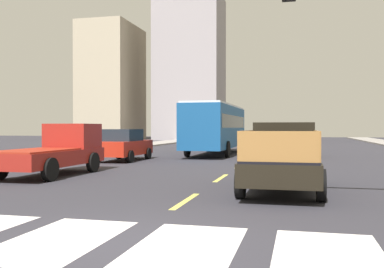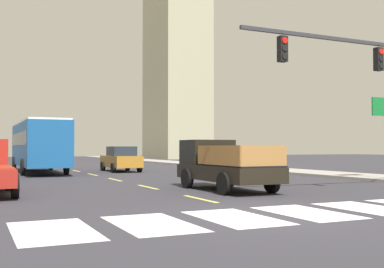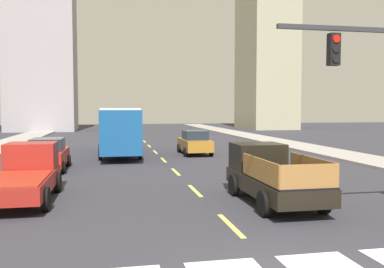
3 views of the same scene
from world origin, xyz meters
name	(u,v)px [view 2 (image 2 of 3)]	position (x,y,z in m)	size (l,w,h in m)	color
ground_plane	(272,215)	(0.00, 0.00, 0.00)	(160.00, 160.00, 0.00)	#2F2E36
sidewalk_right	(274,170)	(12.52, 18.00, 0.07)	(3.34, 110.00, 0.15)	#99938E
crosswalk_stripe_2	(53,231)	(-5.17, 0.00, 0.00)	(1.55, 2.90, 0.01)	white
crosswalk_stripe_3	(152,224)	(-3.10, 0.00, 0.00)	(1.55, 2.90, 0.01)	white
crosswalk_stripe_4	(235,218)	(-1.03, 0.00, 0.00)	(1.55, 2.90, 0.01)	white
crosswalk_stripe_5	(306,213)	(1.03, 0.00, 0.00)	(1.55, 2.90, 0.01)	white
crosswalk_stripe_6	(368,208)	(3.10, 0.00, 0.00)	(1.55, 2.90, 0.01)	white
lane_dash_0	(200,199)	(0.00, 4.00, 0.00)	(0.16, 2.40, 0.01)	#DED655
lane_dash_1	(148,187)	(0.00, 9.00, 0.00)	(0.16, 2.40, 0.01)	#DED655
lane_dash_2	(115,180)	(0.00, 14.00, 0.00)	(0.16, 2.40, 0.01)	#DED655
lane_dash_3	(93,175)	(0.00, 19.00, 0.00)	(0.16, 2.40, 0.01)	#DED655
lane_dash_4	(76,171)	(0.00, 24.00, 0.00)	(0.16, 2.40, 0.01)	#DED655
lane_dash_5	(64,168)	(0.00, 29.00, 0.00)	(0.16, 2.40, 0.01)	#DED655
lane_dash_6	(54,166)	(0.00, 34.00, 0.00)	(0.16, 2.40, 0.01)	#DED655
lane_dash_7	(46,164)	(0.00, 39.00, 0.00)	(0.16, 2.40, 0.01)	#DED655
pickup_stakebed	(222,166)	(2.24, 6.69, 0.94)	(2.18, 5.20, 1.96)	black
city_bus	(39,143)	(-2.71, 22.58, 1.95)	(2.72, 10.80, 3.32)	#174F8A
sedan_far	(121,159)	(2.62, 21.87, 0.86)	(2.02, 4.40, 1.72)	#A76E23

